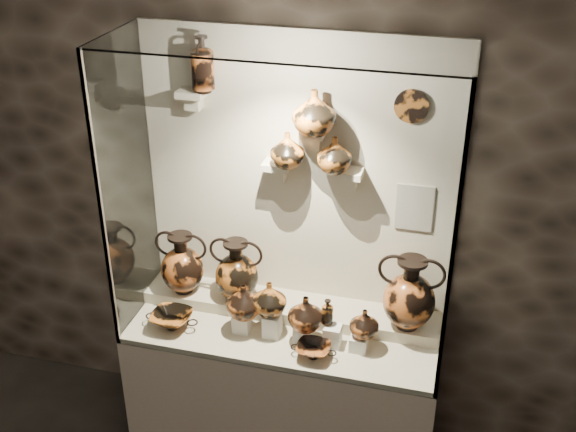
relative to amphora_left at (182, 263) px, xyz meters
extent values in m
cube|color=black|center=(0.63, 0.19, 0.52)|extent=(5.00, 0.02, 3.20)
cube|color=beige|center=(0.63, -0.13, -0.68)|extent=(1.70, 0.60, 0.80)
cube|color=#B9AB8F|center=(0.63, -0.13, -0.27)|extent=(1.68, 0.58, 0.03)
cube|color=#B9AB8F|center=(0.63, 0.04, -0.23)|extent=(1.70, 0.25, 0.10)
cube|color=beige|center=(0.63, 0.18, 0.52)|extent=(1.70, 0.03, 1.60)
cube|color=white|center=(0.63, -0.43, 0.52)|extent=(1.70, 0.01, 1.60)
cube|color=white|center=(-0.22, -0.13, 0.52)|extent=(0.01, 0.60, 1.60)
cube|color=white|center=(1.48, -0.13, 0.52)|extent=(0.01, 0.60, 1.60)
cube|color=white|center=(0.63, -0.13, 1.31)|extent=(1.70, 0.60, 0.01)
cube|color=gray|center=(-0.21, -0.42, 0.52)|extent=(0.02, 0.02, 1.60)
cube|color=gray|center=(1.47, -0.42, 0.52)|extent=(0.02, 0.02, 1.60)
cube|color=silver|center=(0.41, -0.18, -0.20)|extent=(0.09, 0.09, 0.10)
cube|color=silver|center=(0.58, -0.18, -0.19)|extent=(0.09, 0.09, 0.13)
cube|color=silver|center=(0.75, -0.18, -0.21)|extent=(0.09, 0.09, 0.09)
cube|color=silver|center=(0.91, -0.18, -0.19)|extent=(0.09, 0.09, 0.12)
cube|color=silver|center=(1.05, -0.18, -0.21)|extent=(0.09, 0.09, 0.08)
cube|color=beige|center=(0.08, 0.11, 0.97)|extent=(0.14, 0.12, 0.04)
cube|color=beige|center=(0.53, 0.11, 0.62)|extent=(0.14, 0.12, 0.04)
cube|color=beige|center=(0.73, 0.11, 0.82)|extent=(0.10, 0.12, 0.04)
cube|color=beige|center=(0.91, 0.11, 0.62)|extent=(0.14, 0.12, 0.04)
imported|color=#A44F1F|center=(0.43, -0.19, -0.05)|extent=(0.21, 0.21, 0.20)
imported|color=#AC5B1E|center=(0.56, -0.17, -0.03)|extent=(0.19, 0.19, 0.19)
imported|color=#A44F1F|center=(0.77, -0.20, -0.07)|extent=(0.24, 0.24, 0.20)
imported|color=#A44F1F|center=(1.07, -0.17, -0.09)|extent=(0.19, 0.19, 0.16)
imported|color=#AC5B1E|center=(0.60, 0.07, 0.73)|extent=(0.22, 0.22, 0.18)
imported|color=#AC5B1E|center=(0.74, 0.05, 0.95)|extent=(0.27, 0.27, 0.22)
imported|color=#AC5B1E|center=(0.84, 0.07, 0.73)|extent=(0.22, 0.22, 0.18)
cylinder|color=#9C561E|center=(1.19, 0.15, 0.98)|extent=(0.17, 0.02, 0.17)
cube|color=beige|center=(1.25, 0.16, 0.44)|extent=(0.19, 0.01, 0.26)
camera|label=1|loc=(1.47, -3.20, 2.14)|focal=45.00mm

